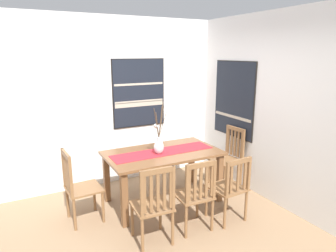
% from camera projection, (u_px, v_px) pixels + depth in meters
% --- Properties ---
extents(ground_plane, '(6.40, 6.40, 0.03)m').
position_uv_depth(ground_plane, '(164.00, 236.00, 3.60)').
color(ground_plane, '#8E7051').
extents(wall_back, '(6.40, 0.12, 2.70)m').
position_uv_depth(wall_back, '(112.00, 102.00, 4.88)').
color(wall_back, white).
rests_on(wall_back, ground_plane).
extents(wall_side, '(0.12, 6.40, 2.70)m').
position_uv_depth(wall_side, '(284.00, 111.00, 4.12)').
color(wall_side, white).
rests_on(wall_side, ground_plane).
extents(dining_table, '(1.61, 0.92, 0.76)m').
position_uv_depth(dining_table, '(163.00, 160.00, 4.29)').
color(dining_table, brown).
rests_on(dining_table, ground_plane).
extents(table_runner, '(1.48, 0.36, 0.01)m').
position_uv_depth(table_runner, '(163.00, 152.00, 4.26)').
color(table_runner, '#B7232D').
rests_on(table_runner, dining_table).
extents(centerpiece_vase, '(0.29, 0.23, 0.74)m').
position_uv_depth(centerpiece_vase, '(159.00, 144.00, 4.14)').
color(centerpiece_vase, silver).
rests_on(centerpiece_vase, dining_table).
extents(chair_0, '(0.45, 0.45, 0.89)m').
position_uv_depth(chair_0, '(230.00, 187.00, 3.82)').
color(chair_0, brown).
rests_on(chair_0, ground_plane).
extents(chair_1, '(0.45, 0.45, 0.97)m').
position_uv_depth(chair_1, '(229.00, 156.00, 4.88)').
color(chair_1, brown).
rests_on(chair_1, ground_plane).
extents(chair_2, '(0.44, 0.44, 0.92)m').
position_uv_depth(chair_2, '(195.00, 193.00, 3.61)').
color(chair_2, brown).
rests_on(chair_2, ground_plane).
extents(chair_3, '(0.44, 0.44, 0.96)m').
position_uv_depth(chair_3, '(154.00, 204.00, 3.33)').
color(chair_3, brown).
rests_on(chair_3, ground_plane).
extents(chair_4, '(0.44, 0.44, 0.96)m').
position_uv_depth(chair_4, '(78.00, 186.00, 3.79)').
color(chair_4, brown).
rests_on(chair_4, ground_plane).
extents(painting_on_back_wall, '(0.92, 0.05, 1.13)m').
position_uv_depth(painting_on_back_wall, '(139.00, 93.00, 4.99)').
color(painting_on_back_wall, black).
extents(painting_on_side_wall, '(0.05, 0.95, 1.24)m').
position_uv_depth(painting_on_side_wall, '(234.00, 99.00, 4.91)').
color(painting_on_side_wall, black).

